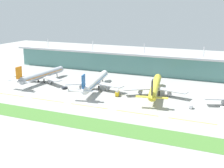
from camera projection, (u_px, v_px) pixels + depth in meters
name	position (u px, v px, depth m)	size (l,w,h in m)	color
ground_plane	(94.00, 106.00, 203.62)	(600.00, 600.00, 0.00)	#9E9E99
terminal_building	(146.00, 62.00, 302.50)	(288.00, 34.00, 29.59)	slate
airliner_nearest	(42.00, 75.00, 265.15)	(48.76, 65.24, 18.90)	#ADB2BC
airliner_near_middle	(95.00, 82.00, 242.23)	(47.91, 69.86, 18.90)	white
airliner_far_middle	(155.00, 87.00, 227.01)	(47.82, 69.26, 18.90)	yellow
taxiway_stripe_west	(9.00, 95.00, 229.57)	(28.00, 0.70, 0.04)	yellow
taxiway_stripe_mid_west	(47.00, 100.00, 216.45)	(28.00, 0.70, 0.04)	yellow
taxiway_stripe_centre	(89.00, 106.00, 203.33)	(28.00, 0.70, 0.04)	yellow
taxiway_stripe_mid_east	(137.00, 113.00, 190.21)	(28.00, 0.70, 0.04)	yellow
taxiway_stripe_east	(192.00, 121.00, 177.09)	(28.00, 0.70, 0.04)	yellow
grass_verge	(72.00, 121.00, 177.71)	(300.00, 18.00, 0.10)	#477A33
baggage_cart	(191.00, 107.00, 198.49)	(2.08, 3.65, 2.48)	silver
pushback_tug	(65.00, 88.00, 244.98)	(3.85, 4.97, 1.85)	#333842
fuel_truck	(117.00, 93.00, 226.47)	(4.64, 7.65, 4.95)	gold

